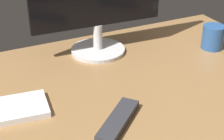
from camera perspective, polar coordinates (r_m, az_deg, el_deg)
desk at (r=116.24cm, az=-0.59°, el=-3.40°), size 140.00×84.00×2.00cm
tv_remote at (r=99.84cm, az=0.97°, el=-7.96°), size 18.13×16.93×2.37cm
coffee_mug at (r=145.78cm, az=15.50°, el=4.98°), size 8.28×8.28×9.21cm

